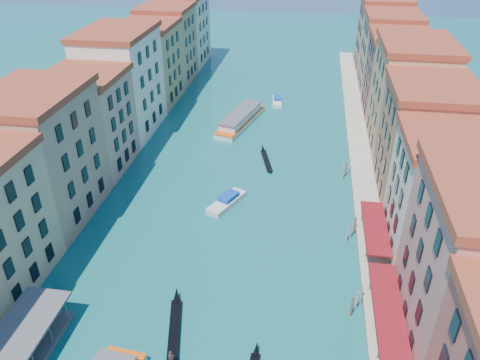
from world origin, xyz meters
name	(u,v)px	position (x,y,z in m)	size (l,w,h in m)	color
left_bank_palazzos	(110,97)	(-26.00, 64.68, 9.71)	(12.80, 128.40, 21.00)	#C4AE8D
right_bank_palazzos	(413,113)	(30.00, 65.00, 9.75)	(12.80, 128.40, 21.00)	#B04B3D
quay	(360,156)	(22.00, 65.00, 0.50)	(4.00, 140.00, 1.00)	#A39983
restaurant_awnings	(389,313)	(22.19, 23.00, 2.99)	(3.20, 44.55, 3.12)	maroon
mooring_poles_right	(355,285)	(19.10, 28.80, 1.30)	(1.44, 54.24, 3.20)	brown
vaporetto_far	(241,119)	(-2.70, 77.55, 1.25)	(8.71, 19.09, 2.77)	silver
gondola_fore	(174,333)	(-1.12, 18.93, 0.44)	(3.78, 12.93, 2.60)	black
gondola_far	(266,160)	(4.68, 61.31, 0.31)	(3.58, 10.55, 1.52)	black
motorboat_mid	(227,201)	(0.02, 45.86, 0.64)	(5.61, 8.23, 1.64)	silver
motorboat_far	(277,101)	(4.16, 91.28, 0.55)	(2.73, 7.02, 1.42)	white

